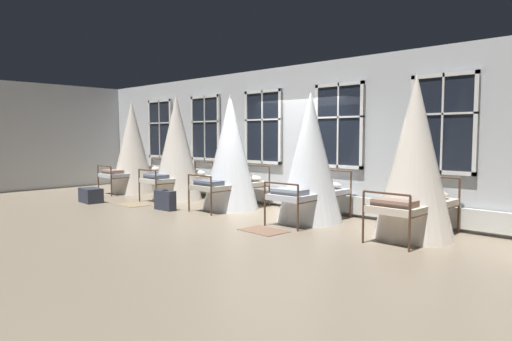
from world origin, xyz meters
TOP-DOWN VIEW (x-y plane):
  - ground at (0.00, 0.00)m, footprint 30.30×30.30m
  - back_wall_with_windows at (0.00, 1.23)m, footprint 16.15×0.10m
  - end_wall_left at (-8.08, -1.64)m, footprint 0.10×6.65m
  - window_bank at (-0.00, 1.11)m, footprint 12.07×0.10m
  - cot_first at (-5.41, 0.13)m, footprint 1.29×1.83m
  - cot_second at (-3.24, 0.13)m, footprint 1.29×1.83m
  - cot_third at (-1.10, 0.06)m, footprint 1.29×1.83m
  - cot_fourth at (1.14, 0.09)m, footprint 1.29×1.84m
  - cot_fifth at (3.23, 0.12)m, footprint 1.29×1.84m
  - rug_second at (-3.27, -1.18)m, footprint 0.81×0.57m
  - rug_fourth at (1.09, -1.18)m, footprint 0.82×0.60m
  - suitcase_dark at (-2.05, -1.08)m, footprint 0.57×0.24m
  - travel_trunk at (-4.35, -1.70)m, footprint 0.67×0.45m

SIDE VIEW (x-z plane):
  - ground at x=0.00m, z-range 0.00..0.00m
  - rug_second at x=-3.27m, z-range 0.00..0.01m
  - rug_fourth at x=1.09m, z-range 0.00..0.01m
  - travel_trunk at x=-4.35m, z-range 0.00..0.36m
  - suitcase_dark at x=-2.05m, z-range -0.01..0.46m
  - window_bank at x=0.00m, z-range -0.31..2.40m
  - cot_fourth at x=1.14m, z-range -0.03..2.49m
  - cot_third at x=-1.10m, z-range -0.04..2.59m
  - cot_fifth at x=3.23m, z-range -0.04..2.64m
  - cot_first at x=-5.41m, z-range -0.04..2.65m
  - cot_second at x=-3.24m, z-range -0.04..2.69m
  - back_wall_with_windows at x=0.00m, z-range 0.00..3.28m
  - end_wall_left at x=-8.08m, z-range 0.00..3.28m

